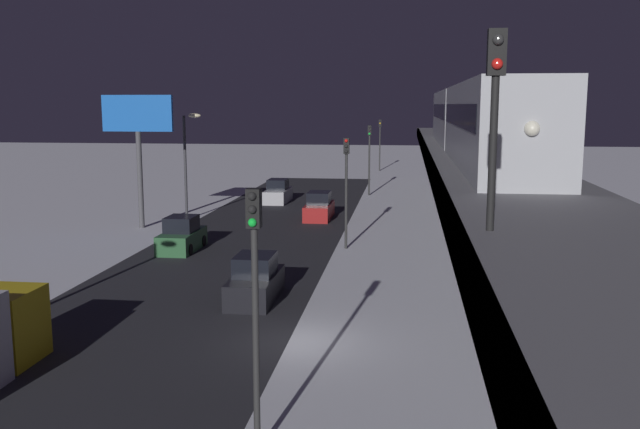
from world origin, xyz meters
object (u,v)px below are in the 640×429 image
sedan_black (255,282)px  traffic_light_mid (346,177)px  rail_signal (495,95)px  commercial_billboard (138,127)px  sedan_red (319,208)px  traffic_light_near (255,283)px  sedan_green (182,237)px  sedan_silver (278,193)px  traffic_light_far (369,150)px  traffic_light_distant (380,137)px  subway_train (473,119)px

sedan_black → traffic_light_mid: (-2.90, -11.11, 3.40)m
rail_signal → commercial_billboard: size_ratio=0.45×
sedan_red → traffic_light_near: (-2.90, 34.49, 3.40)m
sedan_green → sedan_silver: (-1.80, -20.24, 0.01)m
rail_signal → sedan_black: (8.03, -13.94, -7.66)m
sedan_green → traffic_light_near: size_ratio=0.64×
sedan_silver → traffic_light_far: (-7.50, -5.42, 3.40)m
commercial_billboard → rail_signal: bearing=122.8°
traffic_light_mid → traffic_light_distant: (0.00, -48.08, 0.00)m
traffic_light_near → commercial_billboard: bearing=-63.8°
sedan_green → sedan_red: 13.66m
sedan_red → traffic_light_far: size_ratio=0.73×
traffic_light_mid → sedan_silver: bearing=-68.1°
sedan_green → subway_train: bearing=-176.6°
sedan_green → traffic_light_distant: traffic_light_distant is taller
subway_train → sedan_silver: (14.42, -19.26, -6.72)m
sedan_green → commercial_billboard: size_ratio=0.46×
sedan_green → traffic_light_near: (-9.30, 22.42, 3.41)m
sedan_red → rail_signal: bearing=-77.3°
sedan_green → sedan_black: bearing=124.0°
sedan_red → sedan_silver: bearing=119.4°
rail_signal → commercial_billboard: rail_signal is taller
subway_train → sedan_silver: subway_train is taller
subway_train → sedan_silver: 24.98m
sedan_black → traffic_light_mid: 11.97m
rail_signal → traffic_light_far: bearing=-84.0°
sedan_red → commercial_billboard: (11.48, 5.28, 6.03)m
sedan_green → traffic_light_distant: size_ratio=0.64×
sedan_red → commercial_billboard: 14.00m
rail_signal → sedan_green: bearing=-58.4°
rail_signal → traffic_light_far: size_ratio=0.62×
sedan_green → sedan_red: (-6.40, -12.07, 0.01)m
subway_train → traffic_light_distant: size_ratio=5.76×
sedan_red → traffic_light_mid: 11.37m
sedan_red → traffic_light_distant: traffic_light_distant is taller
sedan_red → traffic_light_distant: 37.89m
sedan_red → traffic_light_near: 34.78m
sedan_black → subway_train: bearing=46.8°
sedan_green → commercial_billboard: (5.08, -6.79, 6.04)m
subway_train → sedan_red: size_ratio=7.92×
traffic_light_mid → traffic_light_distant: same height
traffic_light_mid → commercial_billboard: commercial_billboard is taller
sedan_black → sedan_silver: 30.08m
sedan_black → traffic_light_far: bearing=85.3°
sedan_green → sedan_red: bearing=-117.9°
subway_train → traffic_light_far: (6.92, -24.68, -3.32)m
traffic_light_near → traffic_light_distant: same height
rail_signal → sedan_silver: size_ratio=0.87×
sedan_green → traffic_light_distant: 50.67m
sedan_green → traffic_light_mid: size_ratio=0.64×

